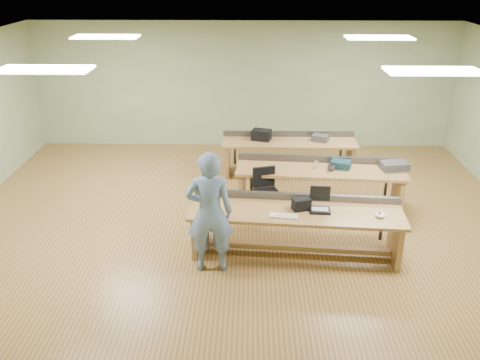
{
  "coord_description": "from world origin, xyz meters",
  "views": [
    {
      "loc": [
        0.17,
        -8.04,
        4.28
      ],
      "look_at": [
        0.01,
        -0.6,
        1.04
      ],
      "focal_mm": 38.0,
      "sensor_mm": 36.0,
      "label": 1
    }
  ],
  "objects_px": {
    "workbench_mid": "(320,178)",
    "laptop_base": "(320,210)",
    "workbench_back": "(289,149)",
    "parts_bin_grey": "(394,166)",
    "workbench_front": "(296,220)",
    "camera_bag": "(301,204)",
    "mug": "(331,168)",
    "parts_bin_teal": "(341,164)",
    "drinks_can": "(316,165)",
    "task_chair": "(266,200)",
    "person": "(210,213)"
  },
  "relations": [
    {
      "from": "mug",
      "to": "workbench_mid",
      "type": "bearing_deg",
      "value": 148.42
    },
    {
      "from": "workbench_mid",
      "to": "parts_bin_grey",
      "type": "distance_m",
      "value": 1.37
    },
    {
      "from": "workbench_mid",
      "to": "drinks_can",
      "type": "height_order",
      "value": "drinks_can"
    },
    {
      "from": "camera_bag",
      "to": "parts_bin_teal",
      "type": "distance_m",
      "value": 1.95
    },
    {
      "from": "workbench_mid",
      "to": "camera_bag",
      "type": "height_order",
      "value": "camera_bag"
    },
    {
      "from": "task_chair",
      "to": "workbench_mid",
      "type": "bearing_deg",
      "value": 9.07
    },
    {
      "from": "parts_bin_teal",
      "to": "mug",
      "type": "xyz_separation_m",
      "value": [
        -0.2,
        -0.17,
        -0.01
      ]
    },
    {
      "from": "task_chair",
      "to": "workbench_back",
      "type": "bearing_deg",
      "value": 58.33
    },
    {
      "from": "workbench_front",
      "to": "camera_bag",
      "type": "distance_m",
      "value": 0.29
    },
    {
      "from": "person",
      "to": "drinks_can",
      "type": "height_order",
      "value": "person"
    },
    {
      "from": "task_chair",
      "to": "parts_bin_teal",
      "type": "height_order",
      "value": "task_chair"
    },
    {
      "from": "drinks_can",
      "to": "laptop_base",
      "type": "bearing_deg",
      "value": -94.7
    },
    {
      "from": "mug",
      "to": "drinks_can",
      "type": "relative_size",
      "value": 1.03
    },
    {
      "from": "parts_bin_teal",
      "to": "task_chair",
      "type": "bearing_deg",
      "value": -158.67
    },
    {
      "from": "camera_bag",
      "to": "mug",
      "type": "distance_m",
      "value": 1.72
    },
    {
      "from": "mug",
      "to": "workbench_back",
      "type": "bearing_deg",
      "value": 111.56
    },
    {
      "from": "laptop_base",
      "to": "drinks_can",
      "type": "relative_size",
      "value": 2.38
    },
    {
      "from": "workbench_mid",
      "to": "mug",
      "type": "height_order",
      "value": "workbench_mid"
    },
    {
      "from": "task_chair",
      "to": "drinks_can",
      "type": "relative_size",
      "value": 6.96
    },
    {
      "from": "workbench_front",
      "to": "mug",
      "type": "distance_m",
      "value": 1.77
    },
    {
      "from": "workbench_back",
      "to": "person",
      "type": "relative_size",
      "value": 1.51
    },
    {
      "from": "task_chair",
      "to": "drinks_can",
      "type": "distance_m",
      "value": 1.16
    },
    {
      "from": "workbench_back",
      "to": "parts_bin_teal",
      "type": "bearing_deg",
      "value": -60.24
    },
    {
      "from": "workbench_back",
      "to": "parts_bin_grey",
      "type": "bearing_deg",
      "value": -40.41
    },
    {
      "from": "camera_bag",
      "to": "drinks_can",
      "type": "distance_m",
      "value": 1.76
    },
    {
      "from": "task_chair",
      "to": "parts_bin_grey",
      "type": "relative_size",
      "value": 1.86
    },
    {
      "from": "parts_bin_teal",
      "to": "drinks_can",
      "type": "bearing_deg",
      "value": -175.36
    },
    {
      "from": "workbench_back",
      "to": "laptop_base",
      "type": "distance_m",
      "value": 3.28
    },
    {
      "from": "camera_bag",
      "to": "drinks_can",
      "type": "relative_size",
      "value": 2.07
    },
    {
      "from": "workbench_mid",
      "to": "workbench_back",
      "type": "bearing_deg",
      "value": 111.14
    },
    {
      "from": "person",
      "to": "parts_bin_teal",
      "type": "height_order",
      "value": "person"
    },
    {
      "from": "camera_bag",
      "to": "parts_bin_teal",
      "type": "height_order",
      "value": "camera_bag"
    },
    {
      "from": "workbench_mid",
      "to": "camera_bag",
      "type": "xyz_separation_m",
      "value": [
        -0.5,
        -1.69,
        0.28
      ]
    },
    {
      "from": "parts_bin_grey",
      "to": "drinks_can",
      "type": "xyz_separation_m",
      "value": [
        -1.42,
        0.03,
        -0.0
      ]
    },
    {
      "from": "drinks_can",
      "to": "workbench_mid",
      "type": "bearing_deg",
      "value": -12.62
    },
    {
      "from": "parts_bin_teal",
      "to": "camera_bag",
      "type": "bearing_deg",
      "value": -116.86
    },
    {
      "from": "parts_bin_teal",
      "to": "mug",
      "type": "relative_size",
      "value": 2.68
    },
    {
      "from": "workbench_front",
      "to": "workbench_back",
      "type": "bearing_deg",
      "value": 92.46
    },
    {
      "from": "drinks_can",
      "to": "workbench_back",
      "type": "bearing_deg",
      "value": 104.46
    },
    {
      "from": "parts_bin_grey",
      "to": "drinks_can",
      "type": "bearing_deg",
      "value": 178.94
    },
    {
      "from": "workbench_mid",
      "to": "laptop_base",
      "type": "height_order",
      "value": "workbench_mid"
    },
    {
      "from": "task_chair",
      "to": "mug",
      "type": "height_order",
      "value": "task_chair"
    },
    {
      "from": "workbench_mid",
      "to": "laptop_base",
      "type": "distance_m",
      "value": 1.77
    },
    {
      "from": "camera_bag",
      "to": "parts_bin_grey",
      "type": "distance_m",
      "value": 2.5
    },
    {
      "from": "person",
      "to": "laptop_base",
      "type": "bearing_deg",
      "value": -169.04
    },
    {
      "from": "person",
      "to": "laptop_base",
      "type": "distance_m",
      "value": 1.71
    },
    {
      "from": "parts_bin_teal",
      "to": "mug",
      "type": "distance_m",
      "value": 0.26
    },
    {
      "from": "workbench_mid",
      "to": "task_chair",
      "type": "distance_m",
      "value": 1.13
    },
    {
      "from": "camera_bag",
      "to": "parts_bin_teal",
      "type": "xyz_separation_m",
      "value": [
        0.88,
        1.74,
        -0.03
      ]
    },
    {
      "from": "workbench_mid",
      "to": "drinks_can",
      "type": "bearing_deg",
      "value": 171.54
    }
  ]
}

